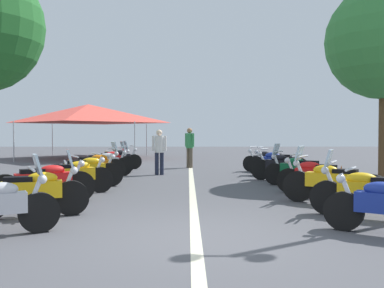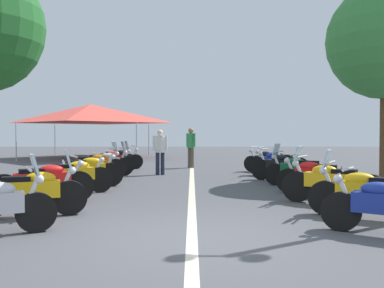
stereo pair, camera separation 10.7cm
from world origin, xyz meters
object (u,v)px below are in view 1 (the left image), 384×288
Objects in this scene: motorcycle_left_row_2 at (44,182)px; motorcycle_right_row_3 at (316,176)px; event_tent at (88,114)px; motorcycle_left_row_4 at (85,171)px; bystander_1 at (190,144)px; motorcycle_right_row_4 at (300,170)px; motorcycle_right_row_7 at (268,161)px; traffic_cone_2 at (68,168)px; motorcycle_left_row_3 at (73,176)px; motorcycle_right_row_6 at (277,163)px; motorcycle_left_row_7 at (109,161)px; motorcycle_left_row_5 at (95,166)px; bystander_0 at (159,149)px; motorcycle_right_row_2 at (333,182)px; motorcycle_right_row_5 at (284,166)px; motorcycle_left_row_1 at (34,191)px; motorcycle_left_row_6 at (103,163)px; motorcycle_right_row_1 at (370,192)px; motorcycle_left_row_8 at (117,159)px; traffic_cone_1 at (341,177)px.

motorcycle_right_row_3 is (1.38, -6.17, -0.02)m from motorcycle_left_row_2.
motorcycle_left_row_4 is at bearing -167.15° from event_tent.
motorcycle_right_row_4 is at bearing 71.28° from bystander_1.
motorcycle_right_row_7 reaches higher than traffic_cone_2.
motorcycle_left_row_4 is (1.33, 0.01, 0.01)m from motorcycle_left_row_3.
bystander_1 is at bearing -23.68° from motorcycle_right_row_6.
motorcycle_left_row_3 is 6.13m from motorcycle_right_row_4.
motorcycle_left_row_7 is at bearing -37.82° from traffic_cone_2.
bystander_0 is at bearing 17.47° from motorcycle_left_row_5.
motorcycle_right_row_6 is (5.79, -0.05, -0.01)m from motorcycle_right_row_2.
motorcycle_left_row_4 is at bearing 44.97° from motorcycle_right_row_5.
motorcycle_left_row_7 is 6.58m from motorcycle_right_row_5.
bystander_0 is (1.90, -1.89, 0.47)m from motorcycle_left_row_5.
motorcycle_left_row_7 is 1.00× the size of motorcycle_right_row_5.
motorcycle_left_row_2 is 6.57m from bystander_0.
motorcycle_left_row_1 reaches higher than motorcycle_right_row_5.
motorcycle_left_row_6 is at bearing -82.16° from traffic_cone_2.
motorcycle_left_row_2 is 1.15× the size of bystander_1.
motorcycle_right_row_1 reaches higher than traffic_cone_2.
bystander_1 is at bearing -139.37° from event_tent.
motorcycle_right_row_5 is at bearing -4.69° from motorcycle_left_row_3.
motorcycle_left_row_7 is 10.00m from event_tent.
motorcycle_left_row_7 is (6.95, -0.05, -0.00)m from motorcycle_left_row_2.
motorcycle_left_row_1 is 7.08m from motorcycle_left_row_6.
traffic_cone_2 is at bearing -146.79° from motorcycle_left_row_7.
bystander_0 is at bearing -39.13° from motorcycle_left_row_7.
motorcycle_left_row_4 is at bearing 12.26° from motorcycle_right_row_3.
motorcycle_right_row_2 reaches higher than motorcycle_left_row_8.
motorcycle_right_row_3 is 1.08× the size of bystander_1.
motorcycle_right_row_6 is at bearing 5.49° from motorcycle_left_row_3.
motorcycle_right_row_1 is 20.11m from event_tent.
motorcycle_left_row_6 reaches higher than motorcycle_left_row_2.
motorcycle_right_row_5 is at bearing -28.88° from motorcycle_left_row_5.
motorcycle_left_row_7 is at bearing 71.23° from motorcycle_left_row_4.
traffic_cone_2 is 0.36× the size of bystander_1.
bystander_1 is at bearing -32.25° from motorcycle_right_row_4.
motorcycle_left_row_8 is at bearing -24.47° from motorcycle_right_row_3.
motorcycle_right_row_4 is (4.26, -5.89, -0.00)m from motorcycle_left_row_1.
motorcycle_left_row_2 reaches higher than motorcycle_right_row_7.
bystander_0 reaches higher than motorcycle_right_row_7.
motorcycle_left_row_1 is 7.05m from traffic_cone_2.
motorcycle_right_row_2 reaches higher than motorcycle_right_row_7.
motorcycle_right_row_2 is (-0.10, -6.07, 0.01)m from motorcycle_left_row_2.
motorcycle_left_row_6 is at bearing 60.82° from motorcycle_left_row_2.
motorcycle_right_row_2 is at bearing -46.64° from motorcycle_left_row_4.
traffic_cone_1 is (-4.42, -1.18, -0.16)m from motorcycle_right_row_7.
traffic_cone_2 is (6.92, 1.34, -0.17)m from motorcycle_left_row_1.
motorcycle_left_row_7 is 2.14m from bystander_0.
motorcycle_right_row_5 is (1.34, 0.15, 0.00)m from motorcycle_right_row_4.
motorcycle_right_row_2 is at bearing 110.99° from motorcycle_right_row_3.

